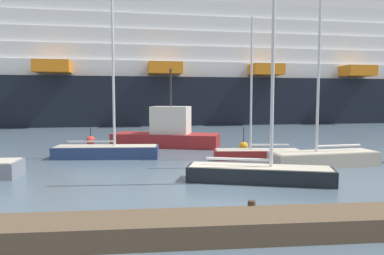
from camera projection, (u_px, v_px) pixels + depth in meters
ground_plane at (223, 187)px, 15.96m from camera, size 600.00×600.00×0.00m
dock_pier at (260, 225)px, 10.23m from camera, size 23.23×1.84×0.77m
sailboat_1 at (260, 169)px, 16.80m from camera, size 6.95×3.36×13.13m
sailboat_2 at (257, 152)px, 23.26m from camera, size 5.70×1.87×9.11m
sailboat_3 at (324, 156)px, 20.82m from camera, size 6.57×2.56×12.43m
sailboat_4 at (106, 150)px, 23.66m from camera, size 6.92×2.10×10.67m
fishing_boat_0 at (168, 133)px, 29.29m from camera, size 9.12×5.19×6.34m
channel_buoy_0 at (91, 141)px, 30.09m from camera, size 0.79×0.79×1.61m
channel_buoy_1 at (244, 146)px, 26.84m from camera, size 0.69×0.69×1.78m
cruise_ship at (202, 74)px, 60.31m from camera, size 128.95×28.07×24.95m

